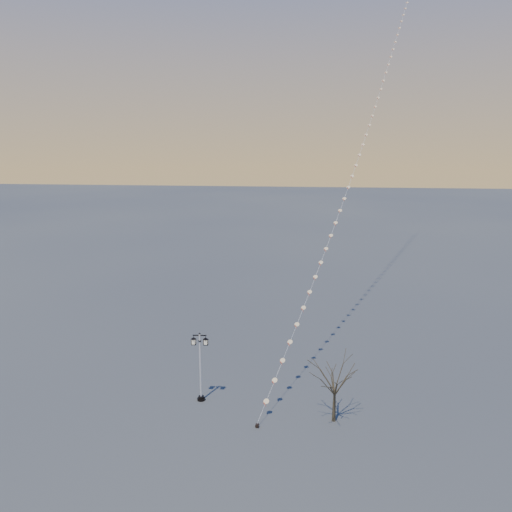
# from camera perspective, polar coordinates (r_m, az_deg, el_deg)

# --- Properties ---
(ground) EXTENTS (300.00, 300.00, 0.00)m
(ground) POSITION_cam_1_polar(r_m,az_deg,el_deg) (30.61, -3.65, -17.14)
(ground) COLOR #464846
(ground) RESTS_ON ground
(street_lamp) EXTENTS (1.09, 0.48, 4.30)m
(street_lamp) POSITION_cam_1_polar(r_m,az_deg,el_deg) (31.07, -6.22, -11.80)
(street_lamp) COLOR black
(street_lamp) RESTS_ON ground
(bare_tree) EXTENTS (2.09, 2.09, 3.47)m
(bare_tree) POSITION_cam_1_polar(r_m,az_deg,el_deg) (29.10, 8.80, -13.58)
(bare_tree) COLOR #362F1F
(bare_tree) RESTS_ON ground
(kite_train) EXTENTS (14.90, 48.84, 33.75)m
(kite_train) POSITION_cam_1_polar(r_m,az_deg,el_deg) (49.29, 11.93, 14.24)
(kite_train) COLOR black
(kite_train) RESTS_ON ground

